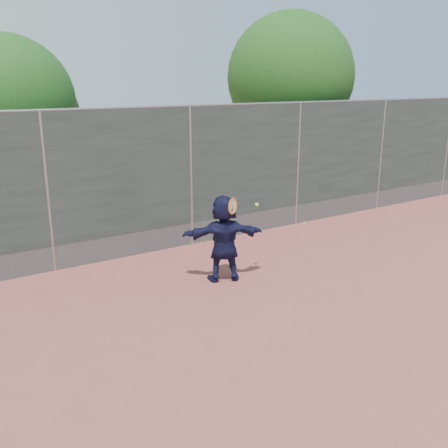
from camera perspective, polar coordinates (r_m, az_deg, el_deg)
ground at (r=8.45m, az=8.11°, el=-8.57°), size 80.00×80.00×0.00m
player at (r=8.91m, az=-0.00°, el=-1.63°), size 1.54×0.98×1.58m
ball_ground at (r=12.74m, az=9.18°, el=0.09°), size 0.07×0.07×0.07m
fence at (r=10.74m, az=-3.81°, el=5.77°), size 20.00×0.06×3.03m
swing_action at (r=8.65m, az=1.27°, el=1.97°), size 0.75×0.20×0.51m
tree_right at (r=15.10m, az=7.99°, el=15.92°), size 3.78×3.60×5.39m
tree_left at (r=12.53m, az=-22.85°, el=12.31°), size 3.15×3.00×4.53m
weed_clump at (r=11.14m, az=-2.05°, el=-1.52°), size 0.68×0.07×0.30m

